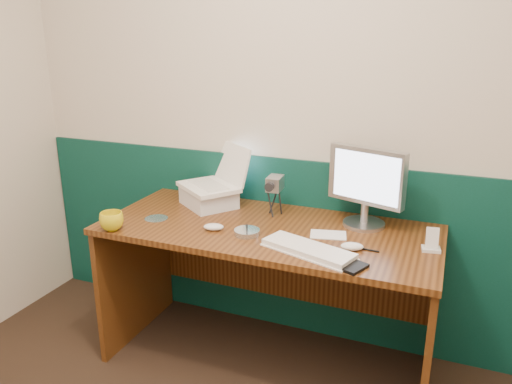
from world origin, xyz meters
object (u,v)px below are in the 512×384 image
at_px(desk, 267,297).
at_px(monitor, 366,188).
at_px(laptop, 208,165).
at_px(camcorder, 275,195).
at_px(keyboard, 308,250).
at_px(mug, 112,221).

relative_size(desk, monitor, 4.27).
height_order(laptop, camcorder, laptop).
distance_m(monitor, camcorder, 0.46).
bearing_deg(laptop, monitor, 37.50).
distance_m(monitor, keyboard, 0.47).
relative_size(monitor, keyboard, 0.93).
xyz_separation_m(desk, mug, (-0.67, -0.31, 0.42)).
height_order(desk, monitor, monitor).
distance_m(desk, camcorder, 0.51).
relative_size(keyboard, camcorder, 1.90).
height_order(desk, keyboard, keyboard).
bearing_deg(monitor, mug, -137.22).
xyz_separation_m(monitor, mug, (-1.09, -0.50, -0.14)).
height_order(monitor, keyboard, monitor).
bearing_deg(laptop, camcorder, 35.96).
height_order(keyboard, camcorder, camcorder).
bearing_deg(camcorder, monitor, -1.72).
distance_m(monitor, mug, 1.20).
distance_m(keyboard, camcorder, 0.49).
height_order(laptop, monitor, monitor).
xyz_separation_m(laptop, camcorder, (0.38, -0.00, -0.12)).
distance_m(laptop, monitor, 0.83).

